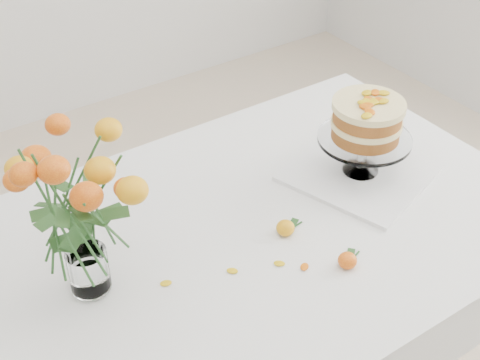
% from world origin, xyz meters
% --- Properties ---
extents(table, '(1.43, 0.93, 0.76)m').
position_xyz_m(table, '(0.00, 0.00, 0.67)').
color(table, tan).
rests_on(table, ground).
extents(napkin, '(0.42, 0.42, 0.01)m').
position_xyz_m(napkin, '(0.36, 0.01, 0.76)').
color(napkin, white).
rests_on(napkin, table).
extents(cake_stand, '(0.24, 0.24, 0.22)m').
position_xyz_m(cake_stand, '(0.36, 0.01, 0.91)').
color(cake_stand, white).
rests_on(cake_stand, napkin).
extents(rose_vase, '(0.37, 0.37, 0.43)m').
position_xyz_m(rose_vase, '(-0.40, 0.03, 1.01)').
color(rose_vase, white).
rests_on(rose_vase, table).
extents(loose_rose_near, '(0.08, 0.04, 0.04)m').
position_xyz_m(loose_rose_near, '(0.05, -0.07, 0.77)').
color(loose_rose_near, orange).
rests_on(loose_rose_near, table).
extents(loose_rose_far, '(0.08, 0.04, 0.04)m').
position_xyz_m(loose_rose_far, '(0.10, -0.23, 0.77)').
color(loose_rose_far, '#C33909').
rests_on(loose_rose_far, table).
extents(stray_petal_a, '(0.03, 0.02, 0.00)m').
position_xyz_m(stray_petal_a, '(-0.12, -0.10, 0.76)').
color(stray_petal_a, gold).
rests_on(stray_petal_a, table).
extents(stray_petal_b, '(0.03, 0.02, 0.00)m').
position_xyz_m(stray_petal_b, '(-0.02, -0.14, 0.76)').
color(stray_petal_b, gold).
rests_on(stray_petal_b, table).
extents(stray_petal_c, '(0.03, 0.02, 0.00)m').
position_xyz_m(stray_petal_c, '(0.02, -0.18, 0.76)').
color(stray_petal_c, gold).
rests_on(stray_petal_c, table).
extents(stray_petal_d, '(0.03, 0.02, 0.00)m').
position_xyz_m(stray_petal_d, '(-0.26, -0.05, 0.76)').
color(stray_petal_d, gold).
rests_on(stray_petal_d, table).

